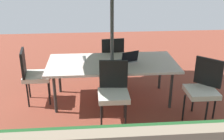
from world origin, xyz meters
The scene contains 8 objects.
ground_plane centered at (0.00, 0.00, -0.01)m, with size 10.00×10.00×0.02m, color brown.
dining_table centered at (0.00, 0.00, 0.68)m, with size 2.25×1.07×0.73m.
chair_northwest centered at (-1.37, 0.75, 0.55)m, with size 0.59×0.59×0.98m.
chair_north centered at (0.04, 0.75, 0.55)m, with size 0.47×0.48×0.98m.
chair_south centered at (-0.05, -0.75, 0.55)m, with size 0.47×0.48×0.98m.
chair_east centered at (1.38, -0.03, 0.55)m, with size 0.49×0.48×0.98m.
laptop centered at (-0.28, 0.00, 0.77)m, with size 0.39×0.35×0.21m.
cup centered at (0.48, -0.10, 0.77)m, with size 0.06×0.06×0.09m, color white.
Camera 1 is at (0.37, 4.51, 2.41)m, focal length 44.26 mm.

